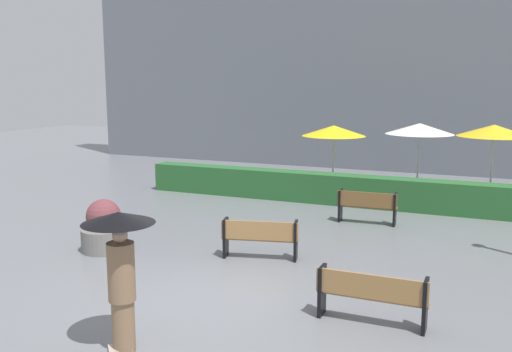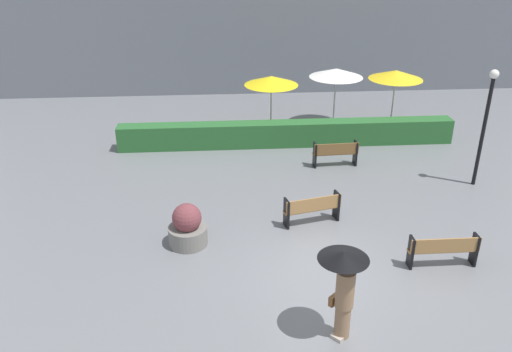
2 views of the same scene
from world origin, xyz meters
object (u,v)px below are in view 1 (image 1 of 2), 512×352
Objects in this scene: bench_mid_center at (260,236)px; pedestrian_with_umbrella at (120,260)px; patio_umbrella_yellow_far at (494,131)px; bench_back_row at (367,205)px; bench_near_right at (371,294)px; patio_umbrella_white at (420,129)px; planter_pot at (104,229)px; patio_umbrella_yellow at (334,131)px.

pedestrian_with_umbrella is (-0.19, -4.54, 0.82)m from bench_mid_center.
bench_mid_center is 8.72m from patio_umbrella_yellow_far.
patio_umbrella_yellow_far is (3.01, 3.36, 1.82)m from bench_back_row.
patio_umbrella_yellow_far reaches higher than bench_back_row.
patio_umbrella_white is (-0.60, 10.32, 1.76)m from bench_near_right.
patio_umbrella_white is (0.78, 4.12, 1.74)m from bench_back_row.
pedestrian_with_umbrella is 1.70× the size of planter_pot.
patio_umbrella_white is at bearing 78.95° from pedestrian_with_umbrella.
bench_mid_center is 4.62m from pedestrian_with_umbrella.
bench_near_right is 9.87m from patio_umbrella_yellow_far.
patio_umbrella_yellow reaches higher than planter_pot.
pedestrian_with_umbrella reaches higher than bench_mid_center.
bench_near_right is 10.48m from patio_umbrella_white.
patio_umbrella_yellow is at bearing 91.21° from pedestrian_with_umbrella.
pedestrian_with_umbrella is at bearing -92.42° from bench_mid_center.
patio_umbrella_yellow is at bearing -168.04° from patio_umbrella_white.
planter_pot is at bearing -166.50° from bench_mid_center.
patio_umbrella_yellow is 4.93m from patio_umbrella_yellow_far.
pedestrian_with_umbrella reaches higher than planter_pot.
planter_pot is (-6.31, 1.48, 0.00)m from bench_near_right.
bench_mid_center is at bearing 87.58° from pedestrian_with_umbrella.
patio_umbrella_yellow is 2.76m from patio_umbrella_white.
bench_back_row reaches higher than bench_near_right.
bench_mid_center is 1.05× the size of bench_back_row.
patio_umbrella_white reaches higher than bench_near_right.
bench_back_row is 0.79× the size of pedestrian_with_umbrella.
bench_near_right is 6.48m from planter_pot.
patio_umbrella_white is 2.35m from patio_umbrella_yellow_far.
bench_near_right is 10.42m from patio_umbrella_yellow.
patio_umbrella_yellow_far is (4.93, -0.19, 0.19)m from patio_umbrella_yellow.
bench_mid_center is 7.63m from patio_umbrella_yellow.
pedestrian_with_umbrella is at bearing -111.63° from patio_umbrella_yellow_far.
bench_mid_center is at bearing 141.00° from bench_near_right.
bench_mid_center is 0.68× the size of patio_umbrella_white.
planter_pot is (-3.46, -0.83, 0.00)m from bench_mid_center.
patio_umbrella_yellow_far is (1.63, 9.56, 1.83)m from bench_near_right.
patio_umbrella_yellow_far reaches higher than patio_umbrella_yellow.
bench_near_right is at bearing -77.45° from bench_back_row.
bench_back_row reaches higher than bench_mid_center.
patio_umbrella_yellow is (-3.30, 9.75, 1.65)m from bench_near_right.
patio_umbrella_yellow reaches higher than bench_back_row.
planter_pot is 0.51× the size of patio_umbrella_yellow.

